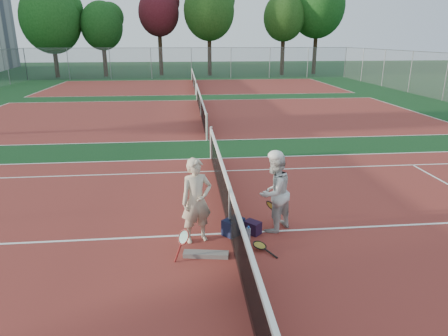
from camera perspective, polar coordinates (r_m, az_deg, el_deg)
The scene contains 23 objects.
ground at distance 8.45m, azimuth 0.83°, elevation -9.33°, with size 130.00×130.00×0.00m, color black.
court_main at distance 8.45m, azimuth 0.83°, elevation -9.31°, with size 23.77×10.97×0.01m, color maroon.
court_far_a at distance 21.33m, azimuth -3.33°, elevation 7.52°, with size 23.77×10.97×0.01m, color maroon.
court_far_b at distance 34.68m, azimuth -4.35°, elevation 11.56°, with size 23.77×10.97×0.01m, color maroon.
net_main at distance 8.23m, azimuth 0.84°, elevation -6.17°, with size 0.10×10.98×1.02m, color black, non-canonical shape.
net_far_a at distance 21.24m, azimuth -3.35°, elevation 8.87°, with size 0.10×10.98×1.02m, color black, non-canonical shape.
net_far_b at distance 34.63m, azimuth -4.37°, elevation 12.40°, with size 0.10×10.98×1.02m, color black, non-canonical shape.
fence_back at distance 41.53m, azimuth -4.67°, elevation 14.69°, with size 32.00×0.06×3.00m, color slate, non-canonical shape.
player_a at distance 7.85m, azimuth -3.95°, elevation -4.68°, with size 0.63×0.41×1.72m, color beige.
player_b at distance 8.34m, azimuth 7.18°, elevation -3.51°, with size 0.82×0.64×1.68m, color silver.
racket_red at distance 7.53m, azimuth -5.77°, elevation -10.78°, with size 0.33×0.27×0.53m, color maroon, non-canonical shape.
racket_black_held at distance 8.85m, azimuth 6.67°, elevation -6.23°, with size 0.33×0.27×0.53m, color black, non-canonical shape.
racket_spare at distance 7.88m, azimuth 5.11°, elevation -11.10°, with size 0.60×0.27×0.12m, color black, non-canonical shape.
sports_bag_navy at distance 8.36m, azimuth 1.33°, elevation -8.37°, with size 0.43×0.29×0.34m, color black.
sports_bag_purple at distance 8.42m, azimuth 4.09°, elevation -8.47°, with size 0.33×0.23×0.27m, color black.
net_cover_canvas at distance 7.63m, azimuth -2.60°, elevation -12.22°, with size 0.84×0.20×0.09m, color #68625E.
water_bottle at distance 8.08m, azimuth 3.50°, elevation -9.52°, with size 0.09×0.09×0.30m, color silver.
tree_back_0 at distance 46.16m, azimuth -23.52°, elevation 18.93°, with size 5.94×5.94×9.16m.
tree_back_1 at distance 45.42m, azimuth -17.05°, elevation 18.81°, with size 4.26×4.26×7.56m.
tree_back_maroon at distance 45.89m, azimuth -9.31°, elevation 21.03°, with size 4.29×4.29×8.96m.
tree_back_3 at distance 45.14m, azimuth -2.15°, elevation 21.52°, with size 5.35×5.35×9.73m.
tree_back_4 at distance 46.13m, azimuth 8.58°, elevation 20.50°, with size 4.41×4.41×8.59m.
tree_back_5 at distance 48.08m, azimuth 13.25°, elevation 21.55°, with size 5.89×5.89×10.60m.
Camera 1 is at (-0.87, -7.46, 3.89)m, focal length 32.00 mm.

